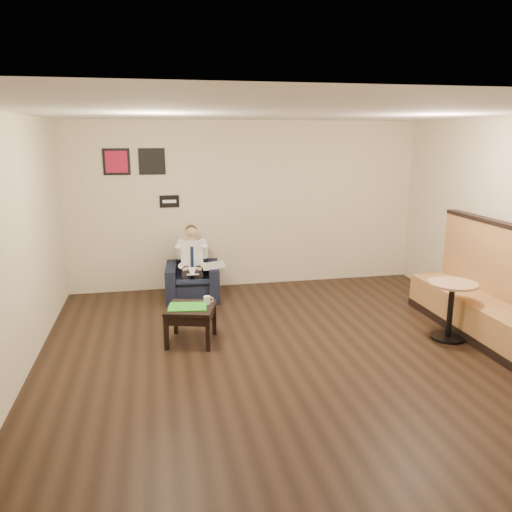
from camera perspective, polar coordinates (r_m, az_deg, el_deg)
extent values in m
plane|color=black|center=(6.10, 4.32, -11.24)|extent=(6.00, 6.00, 0.00)
cube|color=#EEE2C3|center=(8.53, -1.05, 5.84)|extent=(6.00, 0.02, 2.80)
cube|color=#EEE2C3|center=(3.02, 20.83, -10.01)|extent=(6.00, 0.02, 2.80)
cube|color=#EEE2C3|center=(5.62, -26.25, 0.29)|extent=(0.02, 6.00, 2.80)
cube|color=white|center=(5.54, 4.86, 16.06)|extent=(6.00, 6.00, 0.02)
cube|color=black|center=(8.37, -9.87, 6.17)|extent=(0.32, 0.02, 0.20)
cube|color=#A71438|center=(8.32, -15.66, 10.33)|extent=(0.42, 0.03, 0.42)
cube|color=black|center=(8.30, -11.81, 10.54)|extent=(0.42, 0.03, 0.42)
cube|color=black|center=(8.05, -7.28, -2.00)|extent=(0.90, 0.90, 0.81)
cube|color=white|center=(7.84, -7.29, -1.73)|extent=(0.19, 0.27, 0.01)
cube|color=silver|center=(7.93, -4.87, -1.09)|extent=(0.36, 0.45, 0.01)
cube|color=black|center=(6.41, -7.43, -7.75)|extent=(0.71, 0.71, 0.47)
cube|color=green|center=(6.31, -7.81, -5.76)|extent=(0.51, 0.39, 0.01)
cylinder|color=white|center=(6.40, -5.62, -5.03)|extent=(0.11, 0.11, 0.10)
cube|color=black|center=(6.47, -6.75, -5.25)|extent=(0.16, 0.13, 0.01)
cube|color=#AC7842|center=(6.99, 25.32, -2.97)|extent=(0.67, 2.82, 1.44)
cylinder|color=tan|center=(6.88, 21.31, -5.84)|extent=(0.63, 0.63, 0.75)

